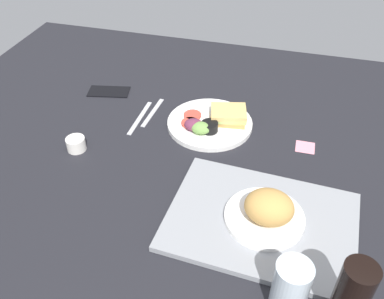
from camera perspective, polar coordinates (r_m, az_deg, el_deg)
name	(u,v)px	position (r cm, az deg, el deg)	size (l,w,h in cm)	color
ground_plane	(201,159)	(122.92, 1.27, -1.28)	(190.00, 150.00, 3.00)	black
serving_tray	(261,221)	(104.23, 9.43, -9.64)	(45.00, 33.00, 1.60)	gray
bread_plate_near	(267,211)	(100.55, 10.26, -8.27)	(19.35, 19.35, 9.36)	white
plate_with_salad	(212,122)	(131.98, 2.70, 3.75)	(27.01, 27.01, 5.40)	white
drinking_glass	(290,289)	(86.80, 13.24, -18.06)	(7.20, 7.20, 13.74)	silver
soda_bottle	(350,298)	(86.08, 20.82, -18.49)	(6.40, 6.40, 18.24)	black
espresso_cup	(76,144)	(127.36, -15.57, 0.74)	(5.60, 5.60, 4.00)	silver
fork	(153,112)	(139.72, -5.40, 5.10)	(17.00, 1.40, 0.50)	#B7B7BC
knife	(140,117)	(137.65, -7.14, 4.37)	(19.00, 1.40, 0.50)	#B7B7BC
cell_phone	(109,91)	(152.91, -11.30, 7.84)	(14.40, 7.20, 0.80)	black
sticky_note	(305,147)	(129.15, 15.21, 0.32)	(5.60, 5.60, 0.12)	pink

